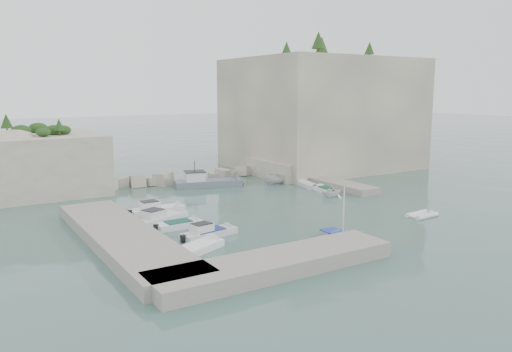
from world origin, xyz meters
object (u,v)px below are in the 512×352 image
inflatable_dinghy (422,217)px  tender_east_a (332,196)px  motorboat_b (160,221)px  work_boat (208,186)px  tender_east_c (308,187)px  motorboat_c (179,228)px  motorboat_d (209,237)px  rowboat (343,240)px  tender_east_b (326,192)px  tender_east_d (278,184)px  motorboat_e (200,250)px  motorboat_a (157,213)px

inflatable_dinghy → tender_east_a: (-1.27, 11.88, 0.00)m
motorboat_b → work_boat: 17.53m
motorboat_b → tender_east_c: (22.29, 6.02, 0.00)m
motorboat_c → motorboat_b: bearing=98.9°
work_boat → motorboat_d: bearing=-101.2°
inflatable_dinghy → rowboat: bearing=-175.5°
motorboat_d → tender_east_b: size_ratio=1.29×
motorboat_b → tender_east_d: 22.64m
motorboat_b → motorboat_c: size_ratio=1.37×
tender_east_c → tender_east_d: tender_east_d is taller
motorboat_c → tender_east_d: size_ratio=1.02×
motorboat_e → tender_east_c: size_ratio=0.99×
motorboat_b → tender_east_d: bearing=3.1°
inflatable_dinghy → tender_east_a: tender_east_a is taller
tender_east_a → tender_east_d: tender_east_d is taller
motorboat_e → rowboat: 11.84m
tender_east_a → tender_east_b: (0.95, 2.30, 0.00)m
tender_east_b → work_boat: size_ratio=0.45×
motorboat_b → tender_east_b: (22.07, 2.19, 0.00)m
tender_east_a → work_boat: (-9.48, 13.22, 0.00)m
motorboat_c → tender_east_b: size_ratio=1.07×
rowboat → work_boat: work_boat is taller
motorboat_e → rowboat: bearing=-43.5°
tender_east_c → motorboat_d: bearing=133.6°
inflatable_dinghy → tender_east_b: bearing=87.3°
motorboat_b → tender_east_c: 23.09m
motorboat_d → rowboat: bearing=-46.1°
motorboat_c → inflatable_dinghy: size_ratio=1.36×
motorboat_b → tender_east_d: size_ratio=1.39×
motorboat_a → tender_east_c: bearing=6.5°
tender_east_b → tender_east_d: 7.85m
rowboat → tender_east_c: rowboat is taller
tender_east_c → work_boat: (-10.65, 7.09, 0.00)m
rowboat → tender_east_b: (11.49, 15.95, 0.00)m
tender_east_b → tender_east_c: (0.23, 3.83, 0.00)m
motorboat_c → motorboat_d: size_ratio=0.84×
tender_east_d → work_boat: 9.32m
motorboat_c → tender_east_a: (20.53, 2.92, 0.00)m
motorboat_d → tender_east_c: (20.62, 13.01, 0.00)m
inflatable_dinghy → work_boat: (-10.75, 25.10, 0.00)m
motorboat_c → tender_east_c: bearing=20.6°
tender_east_a → tender_east_b: 2.49m
motorboat_c → tender_east_b: bearing=11.6°
motorboat_d → inflatable_dinghy: motorboat_d is taller
motorboat_e → tender_east_a: tender_east_a is taller
tender_east_b → tender_east_d: bearing=23.7°
motorboat_e → tender_east_b: same height
motorboat_a → tender_east_b: motorboat_a is taller
motorboat_e → inflatable_dinghy: size_ratio=1.32×
tender_east_a → tender_east_c: tender_east_a is taller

